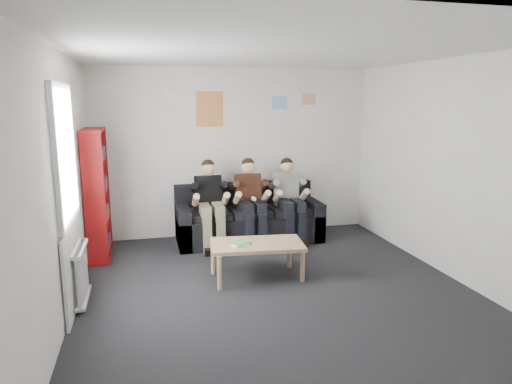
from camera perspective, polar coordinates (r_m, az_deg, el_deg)
room_shell at (r=5.04m, az=2.87°, el=1.83°), size 5.00×5.00×5.00m
sofa at (r=7.26m, az=-1.00°, el=-3.56°), size 2.24×0.92×0.87m
bookshelf at (r=6.69m, az=-19.19°, el=-0.27°), size 0.27×0.82×1.81m
coffee_table at (r=5.69m, az=0.11°, el=-6.90°), size 1.14×0.63×0.46m
game_cases at (r=5.58m, az=-1.96°, el=-6.50°), size 0.23×0.19×0.03m
person_left at (r=6.87m, az=-5.73°, el=-1.51°), size 0.39×0.83×1.31m
person_middle at (r=6.99m, az=-0.64°, el=-1.22°), size 0.39×0.84×1.31m
person_right at (r=7.15m, az=4.24°, el=-1.01°), size 0.38×0.82×1.30m
radiator at (r=5.34m, az=-20.94°, el=-9.51°), size 0.10×0.64×0.60m
window at (r=5.16m, az=-22.29°, el=-2.45°), size 0.05×1.30×2.36m
poster_large at (r=7.33m, az=-5.84°, el=10.28°), size 0.42×0.01×0.55m
poster_blue at (r=7.57m, az=2.95°, el=11.11°), size 0.25×0.01×0.20m
poster_pink at (r=7.73m, az=6.58°, el=11.43°), size 0.22×0.01×0.18m
poster_sign at (r=7.26m, az=-10.66°, el=11.71°), size 0.20×0.01×0.14m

